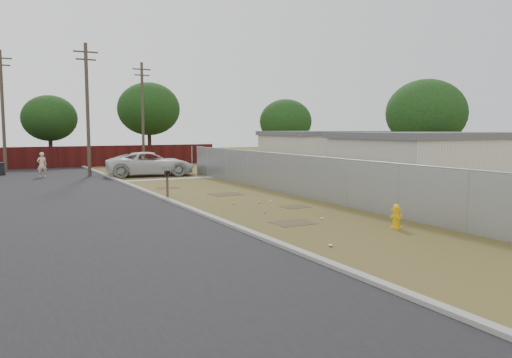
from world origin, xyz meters
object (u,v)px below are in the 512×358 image
mailbox (167,176)px  pedestrian (42,165)px  trash_bin (0,169)px  fire_hydrant (396,217)px  pickup_truck (151,164)px

mailbox → pedestrian: (-4.35, 13.32, -0.18)m
mailbox → trash_bin: 17.81m
fire_hydrant → trash_bin: bearing=112.2°
fire_hydrant → pickup_truck: 21.96m
trash_bin → mailbox: bearing=-67.5°
fire_hydrant → mailbox: size_ratio=0.64×
mailbox → pickup_truck: size_ratio=0.22×
fire_hydrant → mailbox: mailbox is taller
fire_hydrant → mailbox: 11.61m
fire_hydrant → pickup_truck: bearing=94.8°
fire_hydrant → trash_bin: trash_bin is taller
pickup_truck → pedestrian: 7.14m
fire_hydrant → pedestrian: size_ratio=0.50×
pedestrian → trash_bin: 4.00m
mailbox → pickup_truck: bearing=77.6°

